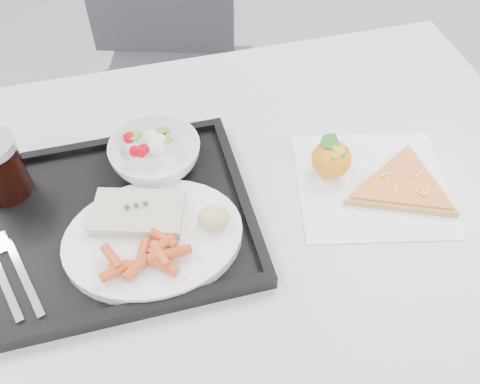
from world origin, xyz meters
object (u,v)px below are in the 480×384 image
Objects in this scene: table at (217,227)px; salad_bowl at (155,154)px; chair at (170,51)px; tangerine at (331,159)px; pizza_slice at (403,186)px; dinner_plate at (154,238)px; tray at (107,223)px.

salad_bowl reaches higher than table.
chair is 0.79m from tangerine.
pizza_slice reaches higher than table.
salad_bowl is (0.03, 0.16, 0.01)m from dinner_plate.
tray is 0.14m from salad_bowl.
chair is 0.85m from dinner_plate.
pizza_slice is (0.10, -0.07, -0.02)m from tangerine.
table is 0.19m from tray.
dinner_plate is 3.03× the size of tangerine.
table is 2.67× the size of tray.
tray is at bearing -105.50° from chair.
table is 0.23m from tangerine.
pizza_slice is at bearing -21.19° from salad_bowl.
table is 13.46× the size of tangerine.
tangerine is at bearing 13.74° from dinner_plate.
pizza_slice is (0.42, 0.01, -0.01)m from dinner_plate.
tangerine is at bearing 2.69° from tray.
dinner_plate is at bearing -150.42° from table.
tangerine is (0.38, 0.02, 0.03)m from tray.
salad_bowl is at bearing 79.53° from dinner_plate.
dinner_plate is 0.42m from pizza_slice.
tray is at bearing 174.06° from pizza_slice.
chair reaches higher than table.
dinner_plate is at bearing -166.26° from tangerine.
table is at bearing -175.99° from tangerine.
tangerine is at bearing -76.73° from chair.
salad_bowl is (0.10, 0.10, 0.03)m from tray.
chair is at bearing 80.21° from salad_bowl.
tangerine is at bearing -16.19° from salad_bowl.
tray is 5.05× the size of tangerine.
salad_bowl is 1.71× the size of tangerine.
pizza_slice is at bearing -5.94° from tray.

